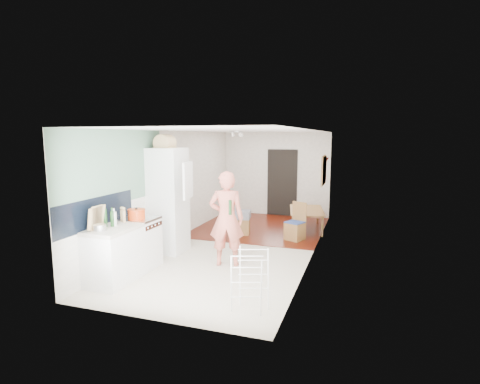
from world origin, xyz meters
The scene contains 32 objects.
room_shell centered at (0.00, 0.00, 1.25)m, with size 3.20×7.00×2.50m, color white, non-canonical shape.
floor centered at (0.00, 0.00, 0.00)m, with size 3.20×7.00×0.01m, color beige.
wood_floor_overlay centered at (0.00, 1.85, 0.01)m, with size 3.20×3.30×0.01m, color #5B1608.
sage_wall_panel centered at (-1.59, -2.00, 1.85)m, with size 0.02×3.00×1.30m, color slate.
tile_splashback centered at (-1.59, -2.55, 1.15)m, with size 0.02×1.90×0.50m, color black.
doorway_recess centered at (0.20, 3.48, 1.00)m, with size 0.90×0.04×2.00m, color black.
base_cabinet centered at (-1.30, -2.55, 0.43)m, with size 0.60×0.90×0.86m, color white.
worktop centered at (-1.30, -2.55, 0.89)m, with size 0.62×0.92×0.06m, color beige.
range_cooker centered at (-1.30, -1.80, 0.44)m, with size 0.60×0.60×0.88m, color white.
cooker_top centered at (-1.30, -1.80, 0.90)m, with size 0.60×0.60×0.04m, color silver.
fridge_housing centered at (-1.27, -0.78, 1.07)m, with size 0.66×0.66×2.15m, color white.
fridge_door centered at (-0.66, -1.08, 1.55)m, with size 0.56×0.04×0.70m, color white.
fridge_interior centered at (-0.96, -0.78, 1.55)m, with size 0.02×0.52×0.66m, color white.
pinboard centered at (1.58, 1.90, 1.55)m, with size 0.03×0.90×0.70m, color tan.
pinboard_frame centered at (1.57, 1.90, 1.55)m, with size 0.01×0.94×0.74m, color #955F3F.
wall_sconce centered at (1.54, 2.55, 1.75)m, with size 0.18×0.18×0.16m, color maroon.
person centered at (0.16, -1.19, 1.04)m, with size 0.76×0.50×2.08m, color #D76C5A.
dining_table centered at (1.20, 1.97, 0.22)m, with size 1.26×0.70×0.44m, color #955F3F.
dining_chair centered at (1.07, 0.88, 0.44)m, with size 0.37×0.37×0.88m, color #955F3F, non-canonical shape.
stool centered at (-0.22, 0.97, 0.21)m, with size 0.31×0.31×0.41m, color #955F3F, non-canonical shape.
grey_drape centered at (-0.25, 0.95, 0.50)m, with size 0.42×0.42×0.19m, color gray.
drying_rack centered at (1.12, -2.83, 0.42)m, with size 0.43×0.39×0.85m, color white, non-canonical shape.
bread_bin centered at (-1.30, -0.79, 2.25)m, with size 0.36×0.34×0.19m, color tan, non-canonical shape.
red_casserole centered at (-1.29, -1.88, 1.01)m, with size 0.31×0.31×0.18m, color red.
steel_pan centered at (-1.35, -2.78, 0.97)m, with size 0.20×0.20×0.10m, color silver.
held_bottle centered at (0.31, -1.39, 1.14)m, with size 0.06×0.06×0.26m, color #153A17.
bottle_a centered at (-1.44, -2.54, 1.07)m, with size 0.07×0.07×0.30m, color #153A17.
bottle_b centered at (-1.34, -2.49, 1.05)m, with size 0.06×0.06×0.25m, color #153A17.
bottle_c centered at (-1.34, -2.45, 1.04)m, with size 0.10×0.10×0.23m, color silver.
pepper_mill_front centered at (-1.34, -2.17, 1.02)m, with size 0.06×0.06×0.21m, color tan.
pepper_mill_back centered at (-1.42, -2.12, 1.02)m, with size 0.06×0.06×0.20m, color tan.
chopping_boards centered at (-1.44, -2.75, 1.11)m, with size 0.04×0.28×0.39m, color tan, non-canonical shape.
Camera 1 is at (2.53, -7.49, 2.38)m, focal length 28.00 mm.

